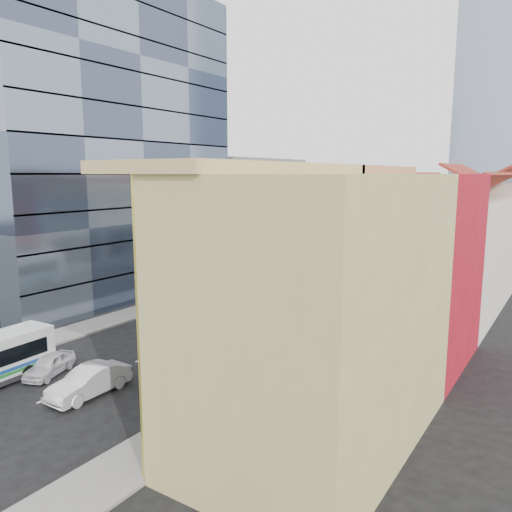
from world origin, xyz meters
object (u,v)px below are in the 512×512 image
Objects in this scene: office_tower at (100,143)px; sedan_left at (49,365)px; bus_right at (227,319)px; shophouse_tan at (321,311)px; bus_left_far at (267,269)px; sedan_right at (89,381)px.

office_tower is 7.94× the size of sedan_left.
shophouse_tan is at bearing -38.98° from bus_right.
bus_left_far is (-19.50, 26.71, -4.47)m from shophouse_tan.
office_tower reaches higher than shophouse_tan.
sedan_left is 0.79× the size of sedan_right.
bus_right is (-10.85, 7.59, -3.99)m from shophouse_tan.
shophouse_tan is 13.83m from bus_right.
office_tower is at bearing 110.14° from sedan_left.
shophouse_tan is 33.37m from bus_left_far.
sedan_right is at bearing -42.34° from office_tower.
bus_left_far is at bearing 103.00° from sedan_right.
sedan_right reaches higher than sedan_left.
sedan_left is (14.20, -16.38, -14.36)m from office_tower.
shophouse_tan reaches higher than sedan_left.
bus_right is (20.15, -6.41, -12.99)m from office_tower.
office_tower is 21.80m from bus_left_far.
office_tower is 26.00m from sedan_left.
office_tower is 28.83m from sedan_right.
office_tower is at bearing 137.28° from sedan_right.
office_tower reaches higher than sedan_right.
bus_right is at bearing -17.66° from office_tower.
bus_left_far is 29.23m from sedan_left.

